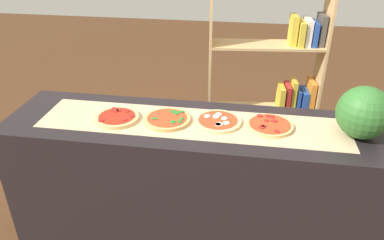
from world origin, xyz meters
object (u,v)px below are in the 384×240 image
Objects in this scene: pizza_pepperoni_3 at (270,125)px; bookshelf at (277,84)px; pizza_spinach_1 at (167,119)px; pizza_pepperoni_0 at (117,118)px; pizza_mozzarella_2 at (218,121)px; watermelon at (364,113)px.

pizza_pepperoni_3 is 0.16× the size of bookshelf.
bookshelf is (0.66, 0.93, -0.13)m from pizza_spinach_1.
pizza_pepperoni_0 is 0.95× the size of pizza_spinach_1.
pizza_pepperoni_0 is 0.95× the size of pizza_mozzarella_2.
pizza_pepperoni_0 is 0.58m from pizza_mozzarella_2.
pizza_spinach_1 is 1.05m from watermelon.
bookshelf reaches higher than pizza_spinach_1.
pizza_spinach_1 is 1.15m from bookshelf.
watermelon is at bearing -0.14° from pizza_spinach_1.
pizza_pepperoni_0 is 0.91× the size of watermelon.
pizza_mozzarella_2 is at bearing -112.58° from bookshelf.
pizza_pepperoni_0 is 0.87m from pizza_pepperoni_3.
watermelon is at bearing -68.19° from bookshelf.
pizza_pepperoni_3 is (0.86, 0.05, -0.00)m from pizza_pepperoni_0.
pizza_mozzarella_2 is at bearing 4.52° from pizza_spinach_1.
pizza_mozzarella_2 is (0.29, 0.02, -0.00)m from pizza_spinach_1.
pizza_mozzarella_2 is at bearing 178.09° from watermelon.
pizza_pepperoni_0 is at bearing -134.79° from bookshelf.
pizza_pepperoni_0 is at bearing -176.87° from pizza_pepperoni_3.
pizza_pepperoni_0 is at bearing -178.84° from watermelon.
pizza_spinach_1 is at bearing 5.80° from pizza_pepperoni_0.
watermelon is at bearing 1.16° from pizza_pepperoni_0.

